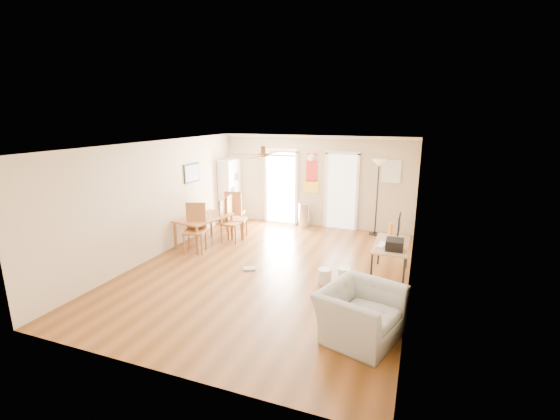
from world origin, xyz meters
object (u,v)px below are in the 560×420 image
at_px(computer_desk, 390,261).
at_px(torchiere_lamp, 377,198).
at_px(armchair, 360,313).
at_px(dining_chair_far, 235,210).
at_px(trash_can, 304,215).
at_px(printer, 395,245).
at_px(dining_chair_near, 194,229).
at_px(bookshelf, 230,190).
at_px(wastebasket_b, 344,275).
at_px(dining_table, 205,230).
at_px(wastebasket_a, 325,276).
at_px(dining_chair_right_a, 237,217).
at_px(dining_chair_right_b, 231,221).

bearing_deg(computer_desk, torchiere_lamp, 102.71).
bearing_deg(armchair, dining_chair_far, 62.93).
bearing_deg(trash_can, torchiere_lamp, -0.59).
bearing_deg(printer, dining_chair_near, 177.32).
relative_size(torchiere_lamp, armchair, 1.77).
height_order(bookshelf, armchair, bookshelf).
distance_m(computer_desk, wastebasket_b, 1.00).
height_order(bookshelf, dining_table, bookshelf).
distance_m(wastebasket_b, armchair, 1.88).
relative_size(wastebasket_a, armchair, 0.26).
distance_m(dining_chair_far, armchair, 5.83).
height_order(wastebasket_b, armchair, armchair).
distance_m(computer_desk, printer, 0.55).
height_order(dining_table, dining_chair_near, dining_chair_near).
height_order(dining_table, printer, printer).
bearing_deg(trash_can, dining_table, -129.75).
relative_size(bookshelf, wastebasket_b, 6.57).
bearing_deg(dining_chair_right_a, dining_chair_far, 18.19).
distance_m(trash_can, wastebasket_b, 3.76).
bearing_deg(dining_chair_right_a, dining_chair_right_b, 167.16).
bearing_deg(dining_chair_far, trash_can, -163.79).
bearing_deg(dining_chair_near, wastebasket_a, -28.85).
distance_m(dining_table, wastebasket_b, 3.85).
distance_m(printer, armchair, 2.08).
distance_m(dining_chair_right_b, torchiere_lamp, 3.87).
bearing_deg(dining_table, dining_chair_near, -79.70).
bearing_deg(torchiere_lamp, trash_can, 179.41).
relative_size(dining_chair_right_a, printer, 3.00).
bearing_deg(wastebasket_a, dining_chair_right_b, 150.56).
bearing_deg(bookshelf, dining_table, -66.52).
height_order(dining_chair_near, torchiere_lamp, torchiere_lamp).
bearing_deg(printer, computer_desk, 103.73).
relative_size(computer_desk, printer, 3.53).
bearing_deg(dining_chair_right_b, wastebasket_a, -121.61).
distance_m(dining_chair_right_b, computer_desk, 4.07).
bearing_deg(torchiere_lamp, computer_desk, -77.29).
bearing_deg(computer_desk, dining_chair_right_b, 167.82).
relative_size(dining_chair_right_a, dining_chair_right_b, 1.03).
xyz_separation_m(dining_chair_far, computer_desk, (4.34, -1.80, -0.21)).
relative_size(dining_chair_near, printer, 3.08).
xyz_separation_m(bookshelf, torchiere_lamp, (4.30, 0.11, 0.08)).
xyz_separation_m(dining_chair_right_b, dining_chair_near, (-0.44, -1.00, 0.03)).
relative_size(dining_table, trash_can, 1.99).
bearing_deg(wastebasket_a, dining_chair_right_a, 145.84).
relative_size(wastebasket_b, armchair, 0.25).
xyz_separation_m(wastebasket_a, wastebasket_b, (0.33, 0.20, -0.00)).
bearing_deg(dining_chair_near, dining_chair_right_b, 47.78).
distance_m(bookshelf, printer, 5.79).
relative_size(dining_chair_near, dining_chair_far, 1.01).
distance_m(bookshelf, dining_chair_near, 2.83).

